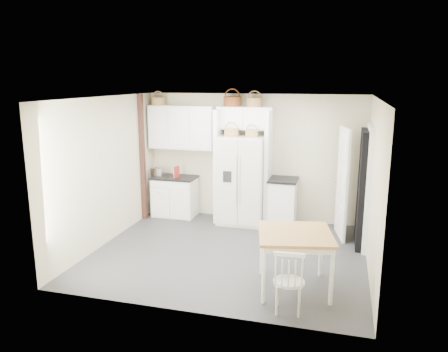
% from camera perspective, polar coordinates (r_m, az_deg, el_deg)
% --- Properties ---
extents(floor, '(4.50, 4.50, 0.00)m').
position_cam_1_polar(floor, '(7.54, 0.65, -9.98)').
color(floor, '#343434').
rests_on(floor, ground).
extents(ceiling, '(4.50, 4.50, 0.00)m').
position_cam_1_polar(ceiling, '(6.97, 0.71, 10.17)').
color(ceiling, white).
rests_on(ceiling, wall_back).
extents(wall_back, '(4.50, 0.00, 4.50)m').
position_cam_1_polar(wall_back, '(9.05, 3.89, 2.42)').
color(wall_back, beige).
rests_on(wall_back, floor).
extents(wall_left, '(0.00, 4.00, 4.00)m').
position_cam_1_polar(wall_left, '(8.00, -15.11, 0.66)').
color(wall_left, beige).
rests_on(wall_left, floor).
extents(wall_right, '(0.00, 4.00, 4.00)m').
position_cam_1_polar(wall_right, '(6.94, 18.96, -1.39)').
color(wall_right, beige).
rests_on(wall_right, floor).
extents(refrigerator, '(0.92, 0.74, 1.79)m').
position_cam_1_polar(refrigerator, '(8.82, 2.42, -0.53)').
color(refrigerator, silver).
rests_on(refrigerator, floor).
extents(base_cab_left, '(0.89, 0.56, 0.82)m').
position_cam_1_polar(base_cab_left, '(9.43, -6.44, -2.75)').
color(base_cab_left, white).
rests_on(base_cab_left, floor).
extents(base_cab_right, '(0.52, 0.63, 0.92)m').
position_cam_1_polar(base_cab_right, '(8.85, 7.66, -3.50)').
color(base_cab_right, white).
rests_on(base_cab_right, floor).
extents(dining_table, '(1.18, 1.18, 0.83)m').
position_cam_1_polar(dining_table, '(6.27, 9.16, -10.88)').
color(dining_table, '#AC693A').
rests_on(dining_table, floor).
extents(windsor_chair, '(0.42, 0.39, 0.81)m').
position_cam_1_polar(windsor_chair, '(5.70, 8.47, -13.50)').
color(windsor_chair, white).
rests_on(windsor_chair, floor).
extents(counter_left, '(0.93, 0.60, 0.04)m').
position_cam_1_polar(counter_left, '(9.33, -6.51, -0.20)').
color(counter_left, black).
rests_on(counter_left, base_cab_left).
extents(counter_right, '(0.56, 0.67, 0.04)m').
position_cam_1_polar(counter_right, '(8.73, 7.75, -0.47)').
color(counter_right, black).
rests_on(counter_right, base_cab_right).
extents(toaster, '(0.28, 0.18, 0.19)m').
position_cam_1_polar(toaster, '(9.36, -8.68, 0.48)').
color(toaster, silver).
rests_on(toaster, counter_left).
extents(cookbook_red, '(0.07, 0.16, 0.24)m').
position_cam_1_polar(cookbook_red, '(9.19, -6.21, 0.51)').
color(cookbook_red, maroon).
rests_on(cookbook_red, counter_left).
extents(cookbook_cream, '(0.04, 0.15, 0.22)m').
position_cam_1_polar(cookbook_cream, '(9.21, -6.35, 0.46)').
color(cookbook_cream, '#F3E4C4').
rests_on(cookbook_cream, counter_left).
extents(basket_upper_a, '(0.29, 0.29, 0.16)m').
position_cam_1_polar(basket_upper_a, '(9.37, -8.58, 9.63)').
color(basket_upper_a, brown).
rests_on(basket_upper_a, upper_cabinet).
extents(basket_bridge_a, '(0.35, 0.35, 0.20)m').
position_cam_1_polar(basket_bridge_a, '(8.85, 1.08, 9.70)').
color(basket_bridge_a, '#582112').
rests_on(basket_bridge_a, bridge_cabinet).
extents(basket_bridge_b, '(0.31, 0.31, 0.18)m').
position_cam_1_polar(basket_bridge_b, '(8.75, 3.99, 9.58)').
color(basket_bridge_b, brown).
rests_on(basket_bridge_b, bridge_cabinet).
extents(basket_fridge_a, '(0.28, 0.28, 0.15)m').
position_cam_1_polar(basket_fridge_a, '(8.60, 0.96, 5.71)').
color(basket_fridge_a, brown).
rests_on(basket_fridge_a, refrigerator).
extents(basket_fridge_b, '(0.25, 0.25, 0.13)m').
position_cam_1_polar(basket_fridge_b, '(8.51, 3.64, 5.55)').
color(basket_fridge_b, brown).
rests_on(basket_fridge_b, refrigerator).
extents(upper_cabinet, '(1.40, 0.34, 0.90)m').
position_cam_1_polar(upper_cabinet, '(9.22, -5.50, 6.35)').
color(upper_cabinet, white).
rests_on(upper_cabinet, wall_back).
extents(bridge_cabinet, '(1.12, 0.34, 0.45)m').
position_cam_1_polar(bridge_cabinet, '(8.81, 2.78, 7.57)').
color(bridge_cabinet, white).
rests_on(bridge_cabinet, wall_back).
extents(fridge_panel_left, '(0.08, 0.60, 2.30)m').
position_cam_1_polar(fridge_panel_left, '(8.95, -0.65, 1.35)').
color(fridge_panel_left, white).
rests_on(fridge_panel_left, floor).
extents(fridge_panel_right, '(0.08, 0.60, 2.30)m').
position_cam_1_polar(fridge_panel_right, '(8.73, 5.80, 1.00)').
color(fridge_panel_right, white).
rests_on(fridge_panel_right, floor).
extents(trim_post, '(0.09, 0.09, 2.60)m').
position_cam_1_polar(trim_post, '(9.14, -10.59, 2.34)').
color(trim_post, '#40221B').
rests_on(trim_post, floor).
extents(doorway_void, '(0.18, 0.85, 2.05)m').
position_cam_1_polar(doorway_void, '(7.97, 17.78, -1.59)').
color(doorway_void, black).
rests_on(doorway_void, floor).
extents(door_slab, '(0.21, 0.79, 2.05)m').
position_cam_1_polar(door_slab, '(8.29, 15.21, -0.90)').
color(door_slab, white).
rests_on(door_slab, floor).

